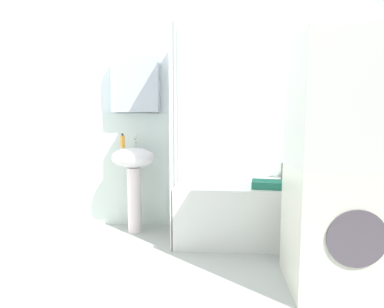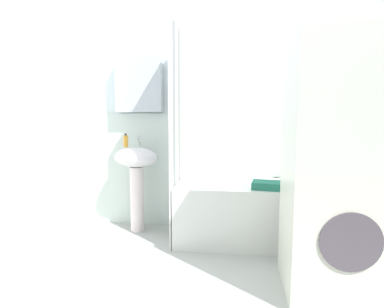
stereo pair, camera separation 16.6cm
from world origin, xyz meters
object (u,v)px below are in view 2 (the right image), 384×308
object	(u,v)px
soap_dispenser	(126,141)
sink	(137,170)
bathtub	(253,213)
conditioner_bottle	(306,170)
towel_folded	(271,185)
body_wash_bottle	(288,171)
shampoo_bottle	(297,170)
lotion_bottle	(317,173)
washer_dryer_stack	(338,168)

from	to	relation	value
soap_dispenser	sink	bearing A→B (deg)	-2.98
bathtub	conditioner_bottle	distance (m)	0.69
soap_dispenser	towel_folded	xyz separation A→B (m)	(1.40, -0.34, -0.34)
sink	conditioner_bottle	size ratio (longest dim) A/B	4.29
towel_folded	soap_dispenser	bearing A→B (deg)	166.35
conditioner_bottle	body_wash_bottle	bearing A→B (deg)	-168.99
conditioner_bottle	body_wash_bottle	distance (m)	0.18
shampoo_bottle	towel_folded	size ratio (longest dim) A/B	0.64
conditioner_bottle	towel_folded	bearing A→B (deg)	-129.87
lotion_bottle	conditioner_bottle	bearing A→B (deg)	164.78
body_wash_bottle	washer_dryer_stack	xyz separation A→B (m)	(0.14, -1.08, 0.21)
sink	conditioner_bottle	distance (m)	1.69
sink	soap_dispenser	bearing A→B (deg)	177.02
shampoo_bottle	soap_dispenser	bearing A→B (deg)	-176.41
soap_dispenser	bathtub	bearing A→B (deg)	-6.76
lotion_bottle	shampoo_bottle	bearing A→B (deg)	176.81
sink	shampoo_bottle	world-z (taller)	sink
sink	body_wash_bottle	world-z (taller)	sink
washer_dryer_stack	body_wash_bottle	bearing A→B (deg)	97.50
sink	shampoo_bottle	distance (m)	1.60
conditioner_bottle	washer_dryer_stack	world-z (taller)	washer_dryer_stack
sink	conditioner_bottle	xyz separation A→B (m)	(1.68, 0.13, 0.01)
bathtub	body_wash_bottle	bearing A→B (deg)	35.01
sink	conditioner_bottle	world-z (taller)	sink
conditioner_bottle	sink	bearing A→B (deg)	-175.65
bathtub	washer_dryer_stack	distance (m)	1.13
soap_dispenser	shampoo_bottle	size ratio (longest dim) A/B	0.70
soap_dispenser	towel_folded	world-z (taller)	soap_dispenser
soap_dispenser	shampoo_bottle	xyz separation A→B (m)	(1.70, 0.11, -0.28)
lotion_bottle	body_wash_bottle	size ratio (longest dim) A/B	0.88
lotion_bottle	towel_folded	bearing A→B (deg)	-137.81
soap_dispenser	bathtub	xyz separation A→B (m)	(1.27, -0.15, -0.65)
soap_dispenser	bathtub	distance (m)	1.44
lotion_bottle	body_wash_bottle	bearing A→B (deg)	-178.20
body_wash_bottle	sink	bearing A→B (deg)	-176.45
sink	soap_dispenser	world-z (taller)	soap_dispenser
conditioner_bottle	shampoo_bottle	world-z (taller)	shampoo_bottle
lotion_bottle	body_wash_bottle	xyz separation A→B (m)	(-0.27, -0.01, 0.01)
lotion_bottle	washer_dryer_stack	world-z (taller)	washer_dryer_stack
lotion_bottle	body_wash_bottle	distance (m)	0.27
shampoo_bottle	body_wash_bottle	xyz separation A→B (m)	(-0.09, -0.02, -0.01)
soap_dispenser	conditioner_bottle	distance (m)	1.82
soap_dispenser	body_wash_bottle	world-z (taller)	soap_dispenser
bathtub	body_wash_bottle	distance (m)	0.55
shampoo_bottle	towel_folded	xyz separation A→B (m)	(-0.30, -0.45, -0.06)
conditioner_bottle	washer_dryer_stack	size ratio (longest dim) A/B	0.12
washer_dryer_stack	sink	bearing A→B (deg)	149.01
sink	bathtub	distance (m)	1.23
conditioner_bottle	towel_folded	distance (m)	0.61
soap_dispenser	bathtub	world-z (taller)	soap_dispenser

